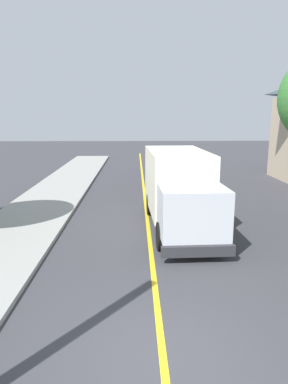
# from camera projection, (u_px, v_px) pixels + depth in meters

# --- Properties ---
(ground_plane) EXTENTS (120.00, 120.00, 0.00)m
(ground_plane) POSITION_uv_depth(u_px,v_px,m) (163.00, 358.00, 6.90)
(ground_plane) COLOR #38383D
(centre_line_yellow) EXTENTS (0.16, 56.00, 0.01)m
(centre_line_yellow) POSITION_uv_depth(u_px,v_px,m) (147.00, 216.00, 16.67)
(centre_line_yellow) COLOR gold
(centre_line_yellow) RESTS_ON ground
(box_truck) EXTENTS (2.71, 7.28, 3.20)m
(box_truck) POSITION_uv_depth(u_px,v_px,m) (179.00, 186.00, 14.68)
(box_truck) COLOR #F2EDCC
(box_truck) RESTS_ON ground
(parked_car_near) EXTENTS (1.94, 4.46, 1.67)m
(parked_car_near) POSITION_uv_depth(u_px,v_px,m) (177.00, 178.00, 22.17)
(parked_car_near) COLOR maroon
(parked_car_near) RESTS_ON ground
(parked_car_mid) EXTENTS (1.99, 4.48, 1.67)m
(parked_car_mid) POSITION_uv_depth(u_px,v_px,m) (162.00, 164.00, 28.73)
(parked_car_mid) COLOR #2D4793
(parked_car_mid) RESTS_ON ground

